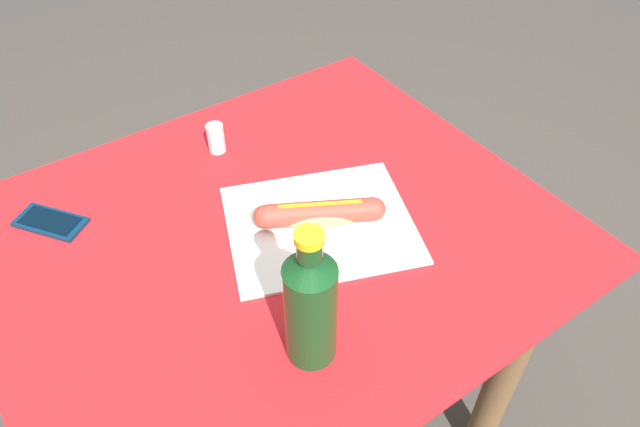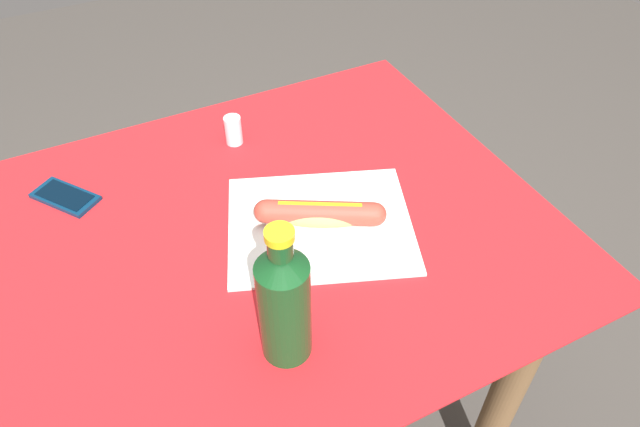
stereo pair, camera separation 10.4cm
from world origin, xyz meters
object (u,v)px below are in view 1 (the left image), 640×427
object	(u,v)px
cell_phone	(50,222)
soda_bottle	(310,305)
salt_shaker	(216,138)
hot_dog	(320,214)

from	to	relation	value
cell_phone	soda_bottle	bearing A→B (deg)	116.45
cell_phone	salt_shaker	size ratio (longest dim) A/B	2.23
hot_dog	soda_bottle	bearing A→B (deg)	52.67
soda_bottle	salt_shaker	xyz separation A→B (m)	(-0.11, -0.52, -0.08)
cell_phone	soda_bottle	xyz separation A→B (m)	(-0.25, 0.49, 0.11)
soda_bottle	cell_phone	bearing A→B (deg)	-63.55
soda_bottle	salt_shaker	world-z (taller)	soda_bottle
hot_dog	soda_bottle	world-z (taller)	soda_bottle
hot_dog	salt_shaker	xyz separation A→B (m)	(0.05, -0.31, 0.00)
hot_dog	salt_shaker	bearing A→B (deg)	-80.44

